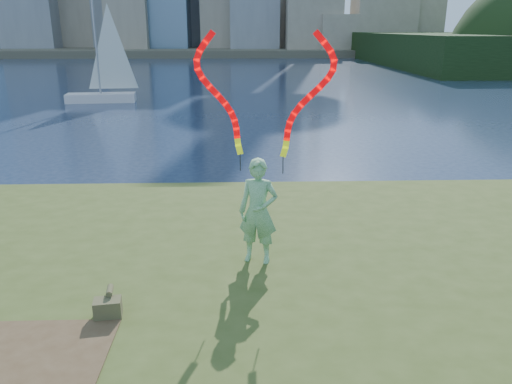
{
  "coord_description": "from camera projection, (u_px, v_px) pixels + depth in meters",
  "views": [
    {
      "loc": [
        1.1,
        -7.89,
        4.74
      ],
      "look_at": [
        1.4,
        1.0,
        1.8
      ],
      "focal_mm": 35.0,
      "sensor_mm": 36.0,
      "label": 1
    }
  ],
  "objects": [
    {
      "name": "ground",
      "position": [
        180.0,
        305.0,
        8.94
      ],
      "size": [
        320.0,
        320.0,
        0.0
      ],
      "primitive_type": "plane",
      "color": "#192640",
      "rests_on": "ground"
    },
    {
      "name": "grassy_knoll",
      "position": [
        160.0,
        374.0,
        6.66
      ],
      "size": [
        20.0,
        18.0,
        0.8
      ],
      "color": "#39491A",
      "rests_on": "ground"
    },
    {
      "name": "far_shore",
      "position": [
        233.0,
        49.0,
        98.9
      ],
      "size": [
        320.0,
        40.0,
        1.2
      ],
      "primitive_type": "cube",
      "color": "#4F4A3A",
      "rests_on": "ground"
    },
    {
      "name": "woman_with_ribbons",
      "position": [
        259.0,
        185.0,
        8.46
      ],
      "size": [
        2.07,
        0.72,
        4.21
      ],
      "rotation": [
        0.0,
        0.0,
        -0.27
      ],
      "color": "#136B18",
      "rests_on": "grassy_knoll"
    },
    {
      "name": "canvas_bag",
      "position": [
        108.0,
        307.0,
        7.11
      ],
      "size": [
        0.41,
        0.47,
        0.36
      ],
      "rotation": [
        0.0,
        0.0,
        0.14
      ],
      "color": "#474128",
      "rests_on": "grassy_knoll"
    },
    {
      "name": "sailboat",
      "position": [
        104.0,
        83.0,
        32.95
      ],
      "size": [
        4.77,
        1.9,
        7.16
      ],
      "rotation": [
        0.0,
        0.0,
        0.11
      ],
      "color": "silver",
      "rests_on": "ground"
    }
  ]
}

